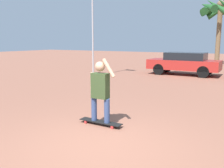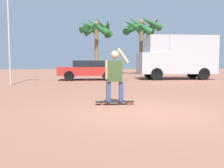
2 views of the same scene
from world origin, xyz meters
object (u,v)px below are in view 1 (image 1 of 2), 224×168
Objects in this scene: person_skateboarder at (100,88)px; flagpole at (93,11)px; palm_tree_center_background at (220,10)px; skateboard at (101,122)px; parked_car_red at (184,63)px.

person_skateboarder is 8.97m from flagpole.
person_skateboarder is at bearing -54.47° from flagpole.
palm_tree_center_background is (0.15, 17.99, 3.63)m from person_skateboarder.
parked_car_red reaches higher than skateboard.
skateboard is at bearing -86.38° from parked_car_red.
parked_car_red is at bearing -96.12° from palm_tree_center_background.
palm_tree_center_background is at bearing 83.88° from parked_car_red.
person_skateboarder reaches higher than skateboard.
palm_tree_center_background is (0.81, 7.54, 3.83)m from parked_car_red.
flagpole reaches higher than skateboard.
palm_tree_center_background is at bearing 65.23° from flagpole.
flagpole is (-4.95, 6.94, 2.80)m from person_skateboarder.
person_skateboarder is (-0.00, 0.00, 0.87)m from skateboard.
parked_car_red is (-0.66, 10.45, -0.20)m from person_skateboarder.
parked_car_red is (-0.66, 10.45, 0.67)m from skateboard.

